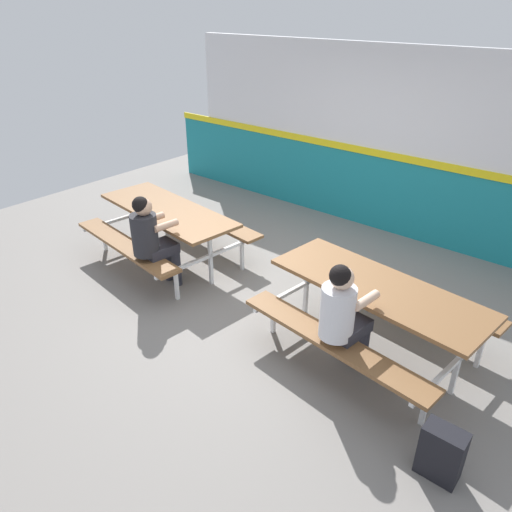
{
  "coord_description": "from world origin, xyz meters",
  "views": [
    {
      "loc": [
        3.05,
        -3.81,
        3.09
      ],
      "look_at": [
        0.0,
        -0.17,
        0.55
      ],
      "focal_mm": 33.71,
      "sensor_mm": 36.0,
      "label": 1
    }
  ],
  "objects": [
    {
      "name": "student_further",
      "position": [
        1.43,
        -0.71,
        0.71
      ],
      "size": [
        0.39,
        0.54,
        1.21
      ],
      "color": "#2D2D38",
      "rests_on": "ground"
    },
    {
      "name": "accent_backdrop",
      "position": [
        0.0,
        2.56,
        1.25
      ],
      "size": [
        8.0,
        0.14,
        2.6
      ],
      "color": "teal",
      "rests_on": "ground"
    },
    {
      "name": "ground_plane",
      "position": [
        0.0,
        0.0,
        -0.01
      ],
      "size": [
        10.0,
        10.0,
        0.02
      ],
      "primitive_type": "cube",
      "color": "gray"
    },
    {
      "name": "picnic_table_right",
      "position": [
        1.47,
        -0.15,
        0.58
      ],
      "size": [
        2.15,
        1.77,
        0.74
      ],
      "color": "brown",
      "rests_on": "ground"
    },
    {
      "name": "picnic_table_left",
      "position": [
        -1.47,
        -0.18,
        0.58
      ],
      "size": [
        2.15,
        1.77,
        0.74
      ],
      "color": "brown",
      "rests_on": "ground"
    },
    {
      "name": "student_nearer",
      "position": [
        -1.04,
        -0.79,
        0.71
      ],
      "size": [
        0.39,
        0.54,
        1.21
      ],
      "color": "#2D2D38",
      "rests_on": "ground"
    },
    {
      "name": "backpack_dark",
      "position": [
        2.55,
        -1.13,
        0.22
      ],
      "size": [
        0.3,
        0.22,
        0.44
      ],
      "color": "black",
      "rests_on": "ground"
    }
  ]
}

